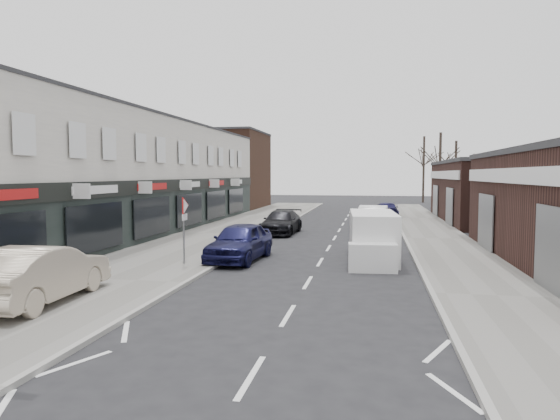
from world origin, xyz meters
The scene contains 16 objects.
pavement_left centered at (-6.75, 22.00, 0.06)m, with size 5.50×64.00×0.12m, color slate.
pavement_right centered at (5.75, 22.00, 0.06)m, with size 3.50×64.00×0.12m, color slate.
shop_terrace_left centered at (-13.50, 19.50, 3.55)m, with size 8.00×41.00×7.10m, color silver.
brick_block_far centered at (-13.50, 45.00, 4.00)m, with size 8.00×10.00×8.00m, color #42271C.
right_unit_far centered at (12.50, 34.00, 2.25)m, with size 10.00×16.00×4.50m, color #361D18.
tree_far_a centered at (9.00, 48.00, 0.00)m, with size 3.60×3.60×8.00m, color #382D26, non-canonical shape.
tree_far_b centered at (11.50, 54.00, 0.00)m, with size 3.60×3.60×7.50m, color #382D26, non-canonical shape.
tree_far_c centered at (8.50, 60.00, 0.00)m, with size 3.60×3.60×8.50m, color #382D26, non-canonical shape.
warning_sign centered at (-5.16, 12.00, 2.20)m, with size 0.12×0.80×2.70m.
white_van centered at (2.15, 14.73, 0.97)m, with size 2.13×5.36×2.04m.
sedan_on_pavement centered at (-6.88, 5.64, 0.92)m, with size 1.68×4.83×1.59m, color #BAAB95.
parked_car_left_a centered at (-3.40, 13.78, 0.80)m, with size 1.90×4.72×1.61m, color #13143E.
parked_car_left_b centered at (-3.40, 23.48, 0.71)m, with size 1.98×4.88×1.42m, color black.
parked_car_right_a centered at (2.20, 26.32, 0.83)m, with size 1.75×5.02×1.65m, color white.
parked_car_right_b centered at (2.20, 25.65, 0.65)m, with size 1.54×3.82×1.30m, color black.
parked_car_right_c centered at (3.28, 35.62, 0.67)m, with size 1.87×4.59×1.33m, color #181543.
Camera 1 is at (2.13, -6.52, 3.66)m, focal length 32.00 mm.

